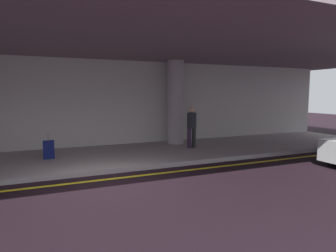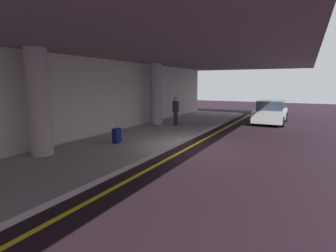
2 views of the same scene
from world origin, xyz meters
name	(u,v)px [view 1 (image 1 of 2)]	position (x,y,z in m)	size (l,w,h in m)	color
ground_plane	(107,185)	(0.00, 0.00, 0.00)	(60.00, 60.00, 0.00)	black
sidewalk	(89,158)	(0.00, 3.10, 0.07)	(26.00, 4.20, 0.15)	#9E9396
lane_stripe_yellow	(103,180)	(0.00, 0.47, 0.00)	(26.00, 0.14, 0.01)	yellow
support_column_left_mid	(175,103)	(4.00, 4.40, 1.97)	(0.75, 0.75, 3.65)	#9F949C
ceiling_overhang	(88,45)	(0.00, 2.60, 3.95)	(28.00, 13.20, 0.30)	slate
terminal_back_wall	(79,105)	(0.00, 5.35, 1.90)	(26.00, 0.30, 3.80)	#B8B3B1
traveler_with_luggage	(192,124)	(4.15, 3.14, 1.11)	(0.38, 0.38, 1.68)	#291A2F
suitcase_upright_primary	(49,150)	(-1.30, 3.26, 0.46)	(0.36, 0.22, 0.90)	#0D1551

